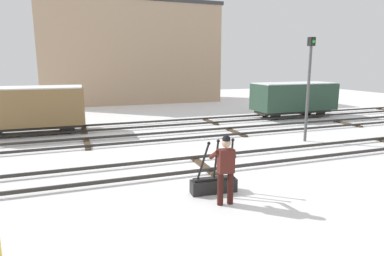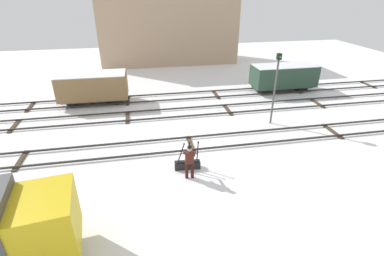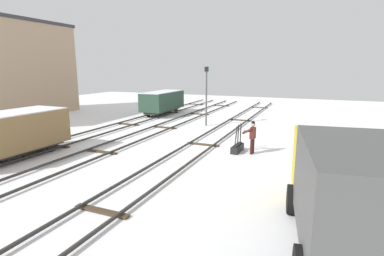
# 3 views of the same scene
# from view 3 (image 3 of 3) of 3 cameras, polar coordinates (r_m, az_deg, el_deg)

# --- Properties ---
(ground_plane) EXTENTS (60.00, 60.00, 0.00)m
(ground_plane) POSITION_cam_3_polar(r_m,az_deg,el_deg) (17.10, 2.12, -3.32)
(ground_plane) COLOR white
(track_main_line) EXTENTS (44.00, 1.94, 0.18)m
(track_main_line) POSITION_cam_3_polar(r_m,az_deg,el_deg) (17.07, 2.12, -2.97)
(track_main_line) COLOR #2D2B28
(track_main_line) RESTS_ON ground_plane
(track_siding_near) EXTENTS (44.00, 1.94, 0.18)m
(track_siding_near) POSITION_cam_3_polar(r_m,az_deg,el_deg) (19.05, -10.42, -1.63)
(track_siding_near) COLOR #2D2B28
(track_siding_near) RESTS_ON ground_plane
(track_siding_far) EXTENTS (44.00, 1.94, 0.18)m
(track_siding_far) POSITION_cam_3_polar(r_m,az_deg,el_deg) (20.97, -17.82, -0.79)
(track_siding_far) COLOR #2D2B28
(track_siding_far) RESTS_ON ground_plane
(switch_lever_frame) EXTENTS (1.26, 0.44, 1.45)m
(switch_lever_frame) POSITION_cam_3_polar(r_m,az_deg,el_deg) (15.89, 8.77, -3.69)
(switch_lever_frame) COLOR black
(switch_lever_frame) RESTS_ON ground_plane
(rail_worker) EXTENTS (0.56, 0.66, 1.73)m
(rail_worker) POSITION_cam_3_polar(r_m,az_deg,el_deg) (15.52, 11.55, -1.40)
(rail_worker) COLOR #351511
(rail_worker) RESTS_ON ground_plane
(delivery_truck) EXTENTS (6.00, 3.02, 2.79)m
(delivery_truck) POSITION_cam_3_polar(r_m,az_deg,el_deg) (8.22, 27.58, -9.71)
(delivery_truck) COLOR gold
(delivery_truck) RESTS_ON ground_plane
(signal_post) EXTENTS (0.24, 0.32, 4.47)m
(signal_post) POSITION_cam_3_polar(r_m,az_deg,el_deg) (22.51, 2.81, 7.22)
(signal_post) COLOR #4C4C4C
(signal_post) RESTS_ON ground_plane
(freight_car_mid_siding) EXTENTS (5.25, 2.12, 2.20)m
(freight_car_mid_siding) POSITION_cam_3_polar(r_m,az_deg,el_deg) (28.35, -5.70, 5.20)
(freight_car_mid_siding) COLOR #2D2B28
(freight_car_mid_siding) RESTS_ON ground_plane
(freight_car_far_end) EXTENTS (4.96, 2.35, 2.29)m
(freight_car_far_end) POSITION_cam_3_polar(r_m,az_deg,el_deg) (16.82, -31.25, -0.64)
(freight_car_far_end) COLOR #2D2B28
(freight_car_far_end) RESTS_ON ground_plane
(perched_bird_roof_right) EXTENTS (0.28, 0.23, 0.13)m
(perched_bird_roof_right) POSITION_cam_3_polar(r_m,az_deg,el_deg) (35.49, -28.58, 17.15)
(perched_bird_roof_right) COLOR #333338
(perched_bird_roof_right) RESTS_ON apartment_building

